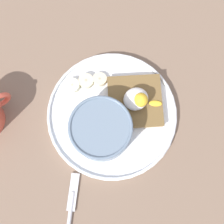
{
  "coord_description": "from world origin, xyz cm",
  "views": [
    {
      "loc": [
        -6.07,
        -11.78,
        63.33
      ],
      "look_at": [
        0.0,
        0.0,
        5.0
      ],
      "focal_mm": 50.0,
      "sensor_mm": 36.0,
      "label": 1
    }
  ],
  "objects_px": {
    "banana_slice_front": "(100,79)",
    "oatmeal_bowl": "(101,130)",
    "poached_egg": "(138,101)",
    "banana_slice_left": "(86,81)",
    "toast_slice": "(136,104)",
    "banana_slice_back": "(72,86)",
    "knife": "(71,208)"
  },
  "relations": [
    {
      "from": "banana_slice_front",
      "to": "oatmeal_bowl",
      "type": "bearing_deg",
      "value": -114.83
    },
    {
      "from": "poached_egg",
      "to": "banana_slice_left",
      "type": "distance_m",
      "value": 0.12
    },
    {
      "from": "toast_slice",
      "to": "poached_egg",
      "type": "relative_size",
      "value": 1.97
    },
    {
      "from": "poached_egg",
      "to": "banana_slice_back",
      "type": "relative_size",
      "value": 1.69
    },
    {
      "from": "banana_slice_front",
      "to": "banana_slice_left",
      "type": "bearing_deg",
      "value": 160.0
    },
    {
      "from": "poached_egg",
      "to": "banana_slice_back",
      "type": "distance_m",
      "value": 0.14
    },
    {
      "from": "poached_egg",
      "to": "banana_slice_left",
      "type": "bearing_deg",
      "value": 127.73
    },
    {
      "from": "knife",
      "to": "banana_slice_front",
      "type": "bearing_deg",
      "value": 50.92
    },
    {
      "from": "oatmeal_bowl",
      "to": "banana_slice_front",
      "type": "distance_m",
      "value": 0.11
    },
    {
      "from": "toast_slice",
      "to": "banana_slice_left",
      "type": "distance_m",
      "value": 0.11
    },
    {
      "from": "poached_egg",
      "to": "knife",
      "type": "bearing_deg",
      "value": -149.89
    },
    {
      "from": "oatmeal_bowl",
      "to": "knife",
      "type": "bearing_deg",
      "value": -139.01
    },
    {
      "from": "oatmeal_bowl",
      "to": "knife",
      "type": "height_order",
      "value": "oatmeal_bowl"
    },
    {
      "from": "banana_slice_front",
      "to": "toast_slice",
      "type": "bearing_deg",
      "value": -62.32
    },
    {
      "from": "toast_slice",
      "to": "banana_slice_left",
      "type": "relative_size",
      "value": 3.89
    },
    {
      "from": "oatmeal_bowl",
      "to": "poached_egg",
      "type": "relative_size",
      "value": 1.65
    },
    {
      "from": "banana_slice_left",
      "to": "knife",
      "type": "bearing_deg",
      "value": -123.06
    },
    {
      "from": "banana_slice_front",
      "to": "knife",
      "type": "bearing_deg",
      "value": -129.08
    },
    {
      "from": "oatmeal_bowl",
      "to": "banana_slice_back",
      "type": "bearing_deg",
      "value": 94.84
    },
    {
      "from": "oatmeal_bowl",
      "to": "poached_egg",
      "type": "bearing_deg",
      "value": 11.34
    },
    {
      "from": "oatmeal_bowl",
      "to": "poached_egg",
      "type": "distance_m",
      "value": 0.09
    },
    {
      "from": "oatmeal_bowl",
      "to": "banana_slice_back",
      "type": "xyz_separation_m",
      "value": [
        -0.01,
        0.11,
        -0.03
      ]
    },
    {
      "from": "banana_slice_front",
      "to": "knife",
      "type": "xyz_separation_m",
      "value": [
        -0.16,
        -0.2,
        -0.01
      ]
    },
    {
      "from": "oatmeal_bowl",
      "to": "banana_slice_front",
      "type": "bearing_deg",
      "value": 65.17
    },
    {
      "from": "banana_slice_back",
      "to": "banana_slice_front",
      "type": "bearing_deg",
      "value": -13.94
    },
    {
      "from": "knife",
      "to": "toast_slice",
      "type": "bearing_deg",
      "value": 30.57
    },
    {
      "from": "banana_slice_left",
      "to": "knife",
      "type": "xyz_separation_m",
      "value": [
        -0.13,
        -0.21,
        -0.01
      ]
    },
    {
      "from": "oatmeal_bowl",
      "to": "banana_slice_left",
      "type": "xyz_separation_m",
      "value": [
        0.02,
        0.11,
        -0.03
      ]
    },
    {
      "from": "oatmeal_bowl",
      "to": "knife",
      "type": "distance_m",
      "value": 0.16
    },
    {
      "from": "poached_egg",
      "to": "banana_slice_front",
      "type": "xyz_separation_m",
      "value": [
        -0.04,
        0.08,
        -0.03
      ]
    },
    {
      "from": "poached_egg",
      "to": "banana_slice_left",
      "type": "height_order",
      "value": "poached_egg"
    },
    {
      "from": "banana_slice_front",
      "to": "banana_slice_left",
      "type": "xyz_separation_m",
      "value": [
        -0.03,
        0.01,
        -0.0
      ]
    }
  ]
}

